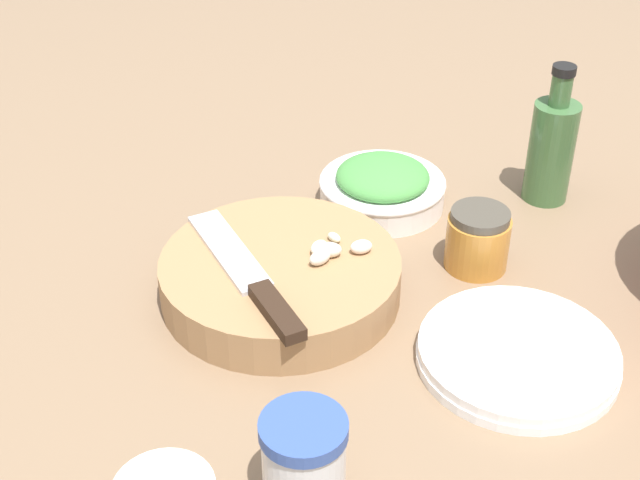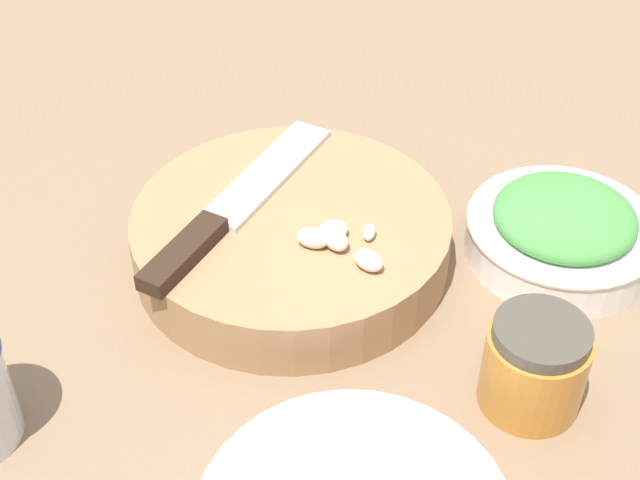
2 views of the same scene
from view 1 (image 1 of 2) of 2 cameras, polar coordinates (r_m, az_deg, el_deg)
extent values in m
plane|color=#7F664C|center=(0.94, 4.41, -3.62)|extent=(5.00, 5.00, 0.00)
cylinder|color=#9E754C|center=(0.92, -2.54, -2.42)|extent=(0.25, 0.25, 0.05)
cube|color=black|center=(0.83, -2.78, -4.60)|extent=(0.03, 0.09, 0.01)
cube|color=silver|center=(0.92, -5.86, -0.67)|extent=(0.06, 0.15, 0.01)
ellipsoid|color=#F3DED1|center=(0.91, 2.66, -0.43)|extent=(0.03, 0.02, 0.01)
ellipsoid|color=white|center=(0.91, -0.06, -0.49)|extent=(0.03, 0.02, 0.01)
ellipsoid|color=silver|center=(0.91, 0.60, -0.63)|extent=(0.03, 0.03, 0.02)
ellipsoid|color=silver|center=(0.93, 0.91, 0.18)|extent=(0.01, 0.02, 0.01)
ellipsoid|color=silver|center=(0.90, 0.00, -1.11)|extent=(0.03, 0.02, 0.02)
cylinder|color=white|center=(1.08, 3.99, 3.01)|extent=(0.15, 0.15, 0.03)
torus|color=white|center=(1.07, 4.02, 3.74)|extent=(0.15, 0.15, 0.01)
ellipsoid|color=#478E42|center=(1.07, 4.04, 4.08)|extent=(0.11, 0.11, 0.03)
cylinder|color=silver|center=(0.71, -1.04, -14.39)|extent=(0.07, 0.07, 0.07)
cylinder|color=#334F99|center=(0.68, -1.07, -12.00)|extent=(0.07, 0.07, 0.01)
cylinder|color=white|center=(0.87, 12.49, -7.40)|extent=(0.19, 0.19, 0.01)
cylinder|color=white|center=(0.87, 12.57, -6.90)|extent=(0.19, 0.19, 0.01)
cylinder|color=#BC7A2D|center=(0.98, 10.04, -0.18)|extent=(0.07, 0.07, 0.06)
cylinder|color=#474238|center=(0.96, 10.24, 1.52)|extent=(0.06, 0.06, 0.01)
cylinder|color=#3D6638|center=(1.10, 14.55, 5.45)|extent=(0.05, 0.05, 0.12)
cylinder|color=#3D6638|center=(1.07, 15.17, 9.26)|extent=(0.02, 0.02, 0.04)
cylinder|color=black|center=(1.06, 15.37, 10.45)|extent=(0.03, 0.03, 0.01)
camera|label=2|loc=(0.62, 43.84, 16.20)|focal=50.00mm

